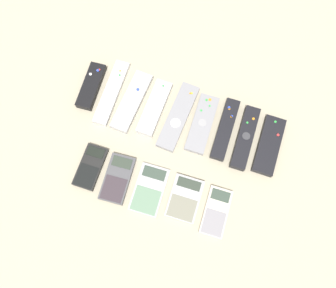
# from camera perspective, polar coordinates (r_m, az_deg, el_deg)

# --- Properties ---
(ground_plane) EXTENTS (3.00, 3.00, 0.00)m
(ground_plane) POSITION_cam_1_polar(r_m,az_deg,el_deg) (0.95, -0.78, -2.43)
(ground_plane) COLOR #B2A88E
(remote_0) EXTENTS (0.06, 0.15, 0.03)m
(remote_0) POSITION_cam_1_polar(r_m,az_deg,el_deg) (1.05, -13.21, 9.79)
(remote_0) COLOR black
(remote_0) RESTS_ON ground_plane
(remote_1) EXTENTS (0.05, 0.22, 0.02)m
(remote_1) POSITION_cam_1_polar(r_m,az_deg,el_deg) (1.03, -9.77, 8.84)
(remote_1) COLOR silver
(remote_1) RESTS_ON ground_plane
(remote_2) EXTENTS (0.07, 0.20, 0.02)m
(remote_2) POSITION_cam_1_polar(r_m,az_deg,el_deg) (1.01, -6.30, 7.37)
(remote_2) COLOR #B7B7BC
(remote_2) RESTS_ON ground_plane
(remote_3) EXTENTS (0.05, 0.18, 0.03)m
(remote_3) POSITION_cam_1_polar(r_m,az_deg,el_deg) (0.99, -2.35, 6.28)
(remote_3) COLOR silver
(remote_3) RESTS_ON ground_plane
(remote_4) EXTENTS (0.07, 0.22, 0.02)m
(remote_4) POSITION_cam_1_polar(r_m,az_deg,el_deg) (0.98, 1.65, 4.85)
(remote_4) COLOR gray
(remote_4) RESTS_ON ground_plane
(remote_5) EXTENTS (0.06, 0.19, 0.02)m
(remote_5) POSITION_cam_1_polar(r_m,az_deg,el_deg) (0.98, 5.95, 3.55)
(remote_5) COLOR gray
(remote_5) RESTS_ON ground_plane
(remote_6) EXTENTS (0.04, 0.19, 0.02)m
(remote_6) POSITION_cam_1_polar(r_m,az_deg,el_deg) (0.98, 9.93, 2.57)
(remote_6) COLOR black
(remote_6) RESTS_ON ground_plane
(remote_7) EXTENTS (0.05, 0.20, 0.03)m
(remote_7) POSITION_cam_1_polar(r_m,az_deg,el_deg) (0.98, 13.29, 1.08)
(remote_7) COLOR black
(remote_7) RESTS_ON ground_plane
(remote_8) EXTENTS (0.06, 0.18, 0.02)m
(remote_8) POSITION_cam_1_polar(r_m,az_deg,el_deg) (1.00, 17.16, -0.21)
(remote_8) COLOR black
(remote_8) RESTS_ON ground_plane
(calculator_0) EXTENTS (0.06, 0.13, 0.02)m
(calculator_0) POSITION_cam_1_polar(r_m,az_deg,el_deg) (0.97, -13.33, -3.87)
(calculator_0) COLOR black
(calculator_0) RESTS_ON ground_plane
(calculator_1) EXTENTS (0.08, 0.14, 0.02)m
(calculator_1) POSITION_cam_1_polar(r_m,az_deg,el_deg) (0.94, -8.79, -5.97)
(calculator_1) COLOR #4C4C51
(calculator_1) RESTS_ON ground_plane
(calculator_2) EXTENTS (0.09, 0.14, 0.01)m
(calculator_2) POSITION_cam_1_polar(r_m,az_deg,el_deg) (0.93, -3.26, -7.91)
(calculator_2) COLOR #B2B2B7
(calculator_2) RESTS_ON ground_plane
(calculator_3) EXTENTS (0.09, 0.12, 0.02)m
(calculator_3) POSITION_cam_1_polar(r_m,az_deg,el_deg) (0.92, 2.93, -9.46)
(calculator_3) COLOR #B2B2B7
(calculator_3) RESTS_ON ground_plane
(calculator_4) EXTENTS (0.07, 0.14, 0.02)m
(calculator_4) POSITION_cam_1_polar(r_m,az_deg,el_deg) (0.93, 8.37, -11.59)
(calculator_4) COLOR beige
(calculator_4) RESTS_ON ground_plane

